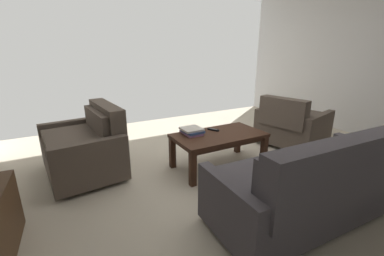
% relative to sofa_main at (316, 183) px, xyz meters
% --- Properties ---
extents(ground_plane, '(5.90, 5.40, 0.01)m').
position_rel_sofa_main_xyz_m(ground_plane, '(0.04, -1.24, -0.37)').
color(ground_plane, beige).
extents(wall_left, '(0.12, 5.40, 2.63)m').
position_rel_sofa_main_xyz_m(wall_left, '(-2.91, -1.24, 0.95)').
color(wall_left, silver).
rests_on(wall_left, ground).
extents(sofa_main, '(1.90, 0.87, 0.87)m').
position_rel_sofa_main_xyz_m(sofa_main, '(0.00, 0.00, 0.00)').
color(sofa_main, black).
rests_on(sofa_main, ground).
extents(loveseat_near, '(0.93, 1.18, 0.85)m').
position_rel_sofa_main_xyz_m(loveseat_near, '(1.65, -1.96, -0.01)').
color(loveseat_near, black).
rests_on(loveseat_near, ground).
extents(coffee_table, '(1.17, 0.64, 0.46)m').
position_rel_sofa_main_xyz_m(coffee_table, '(0.13, -1.31, 0.02)').
color(coffee_table, '#3D2316').
rests_on(coffee_table, ground).
extents(armchair_side, '(1.05, 1.09, 0.81)m').
position_rel_sofa_main_xyz_m(armchair_side, '(-1.35, -1.42, -0.02)').
color(armchair_side, black).
rests_on(armchair_side, ground).
extents(book_stack, '(0.25, 0.30, 0.08)m').
position_rel_sofa_main_xyz_m(book_stack, '(0.44, -1.48, 0.13)').
color(book_stack, '#996699').
rests_on(book_stack, coffee_table).
extents(tv_remote, '(0.11, 0.16, 0.02)m').
position_rel_sofa_main_xyz_m(tv_remote, '(0.11, -1.47, 0.10)').
color(tv_remote, black).
rests_on(tv_remote, coffee_table).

